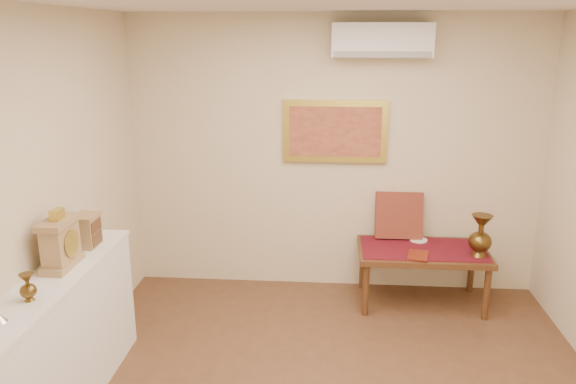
# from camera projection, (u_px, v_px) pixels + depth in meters

# --- Properties ---
(wall_back) EXTENTS (4.00, 0.02, 2.70)m
(wall_back) POSITION_uv_depth(u_px,v_px,m) (334.00, 156.00, 5.48)
(wall_back) COLOR beige
(wall_back) RESTS_ON ground
(wall_left) EXTENTS (0.02, 4.50, 2.70)m
(wall_left) POSITION_uv_depth(u_px,v_px,m) (11.00, 228.00, 3.47)
(wall_left) COLOR beige
(wall_left) RESTS_ON ground
(brass_urn_small) EXTENTS (0.10, 0.10, 0.22)m
(brass_urn_small) POSITION_uv_depth(u_px,v_px,m) (27.00, 283.00, 3.30)
(brass_urn_small) COLOR brown
(brass_urn_small) RESTS_ON display_ledge
(table_cloth) EXTENTS (1.14, 0.59, 0.01)m
(table_cloth) POSITION_uv_depth(u_px,v_px,m) (423.00, 249.00, 5.28)
(table_cloth) COLOR maroon
(table_cloth) RESTS_ON low_table
(brass_urn_tall) EXTENTS (0.21, 0.21, 0.47)m
(brass_urn_tall) POSITION_uv_depth(u_px,v_px,m) (481.00, 231.00, 5.04)
(brass_urn_tall) COLOR brown
(brass_urn_tall) RESTS_ON table_cloth
(plate) EXTENTS (0.17, 0.17, 0.01)m
(plate) POSITION_uv_depth(u_px,v_px,m) (419.00, 240.00, 5.47)
(plate) COLOR white
(plate) RESTS_ON table_cloth
(menu) EXTENTS (0.23, 0.28, 0.01)m
(menu) POSITION_uv_depth(u_px,v_px,m) (418.00, 255.00, 5.10)
(menu) COLOR maroon
(menu) RESTS_ON table_cloth
(cushion) EXTENTS (0.46, 0.19, 0.47)m
(cushion) POSITION_uv_depth(u_px,v_px,m) (399.00, 215.00, 5.51)
(cushion) COLOR #5C121A
(cushion) RESTS_ON table_cloth
(display_ledge) EXTENTS (0.37, 2.02, 0.98)m
(display_ledge) POSITION_uv_depth(u_px,v_px,m) (54.00, 351.00, 3.69)
(display_ledge) COLOR white
(display_ledge) RESTS_ON floor
(mantel_clock) EXTENTS (0.17, 0.36, 0.41)m
(mantel_clock) POSITION_uv_depth(u_px,v_px,m) (61.00, 243.00, 3.76)
(mantel_clock) COLOR #A68355
(mantel_clock) RESTS_ON display_ledge
(wooden_chest) EXTENTS (0.16, 0.21, 0.24)m
(wooden_chest) POSITION_uv_depth(u_px,v_px,m) (87.00, 230.00, 4.15)
(wooden_chest) COLOR #A68355
(wooden_chest) RESTS_ON display_ledge
(low_table) EXTENTS (1.20, 0.70, 0.55)m
(low_table) POSITION_uv_depth(u_px,v_px,m) (422.00, 256.00, 5.30)
(low_table) COLOR #543119
(low_table) RESTS_ON floor
(painting) EXTENTS (1.00, 0.06, 0.60)m
(painting) POSITION_uv_depth(u_px,v_px,m) (335.00, 131.00, 5.38)
(painting) COLOR gold
(painting) RESTS_ON wall_back
(ac_unit) EXTENTS (0.90, 0.25, 0.30)m
(ac_unit) POSITION_uv_depth(u_px,v_px,m) (382.00, 40.00, 5.02)
(ac_unit) COLOR white
(ac_unit) RESTS_ON wall_back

